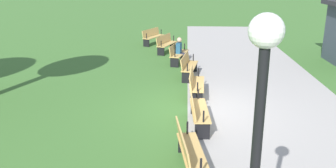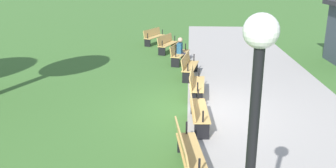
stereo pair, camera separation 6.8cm
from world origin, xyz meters
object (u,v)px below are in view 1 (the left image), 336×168
person_seated (181,50)px  lamp_post (258,128)px  bench_0 (153,36)px  bench_3 (188,65)px  bench_6 (189,151)px  bench_4 (195,83)px  bench_1 (166,43)px  bench_5 (197,109)px  bench_2 (178,53)px

person_seated → lamp_post: 13.01m
bench_0 → lamp_post: bearing=34.0°
bench_0 → person_seated: person_seated is taller
bench_0 → bench_3: (6.82, 2.05, 0.00)m
bench_6 → bench_4: bearing=168.8°
bench_3 → person_seated: person_seated is taller
bench_1 → bench_5: bearing=28.0°
bench_4 → bench_1: bearing=-166.0°
bench_4 → person_seated: 4.66m
bench_5 → lamp_post: (5.83, 0.37, 2.10)m
lamp_post → bench_1: bearing=-173.4°
bench_6 → person_seated: bearing=173.6°
bench_2 → bench_5: bearing=19.6°
bench_4 → bench_5: bearing=2.8°
bench_3 → bench_5: 4.76m
bench_2 → bench_5: 7.12m
bench_1 → person_seated: size_ratio=1.55×
bench_0 → bench_6: 14.09m
bench_1 → person_seated: bearing=38.6°
person_seated → lamp_post: (12.83, 0.94, 1.94)m
person_seated → bench_1: bearing=-147.0°
bench_2 → lamp_post: bearing=18.8°
bench_0 → bench_1: size_ratio=0.99×
bench_3 → bench_6: (7.12, 0.00, 0.00)m
bench_2 → lamp_post: (12.92, 1.06, 2.10)m
bench_5 → person_seated: 7.02m
bench_0 → bench_6: (13.94, 2.05, 0.00)m
person_seated → bench_2: bearing=-111.4°
bench_6 → bench_0: bearing=180.0°
bench_3 → lamp_post: (10.58, 0.60, 2.10)m
bench_6 → lamp_post: size_ratio=0.51×
bench_6 → person_seated: (-9.37, -0.34, 0.16)m
bench_1 → person_seated: (2.37, 0.81, 0.16)m
bench_2 → bench_6: (9.46, 0.46, 0.00)m
bench_4 → bench_3: bearing=-171.6°
bench_2 → bench_5: size_ratio=1.02×
bench_1 → lamp_post: size_ratio=0.51×
bench_6 → lamp_post: 4.09m
bench_1 → bench_4: (6.99, 1.38, 0.00)m
bench_4 → bench_6: size_ratio=0.98×
bench_0 → person_seated: (4.57, 1.72, 0.16)m
bench_3 → person_seated: 2.28m
bench_5 → bench_6: bearing=-8.4°
bench_2 → person_seated: (0.09, 0.13, 0.16)m
bench_4 → lamp_post: 8.48m
person_seated → bench_0: bearing=-145.4°
bench_1 → bench_2: size_ratio=1.00×
bench_1 → bench_4: 7.12m
bench_5 → bench_6: (2.37, -0.23, 0.00)m
bench_0 → bench_4: same height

